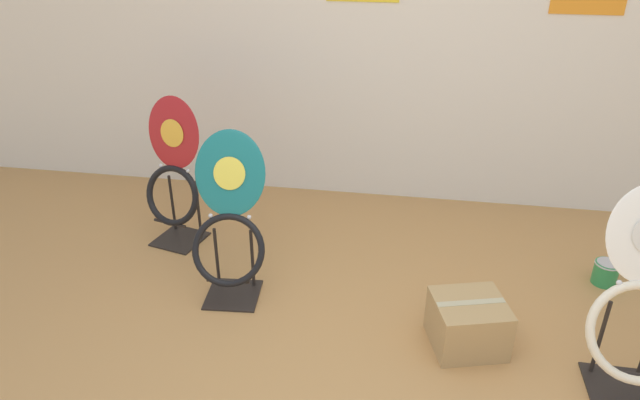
% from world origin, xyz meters
% --- Properties ---
extents(wall_back, '(8.00, 0.07, 2.60)m').
position_xyz_m(wall_back, '(0.00, 2.28, 1.30)').
color(wall_back, silver).
rests_on(wall_back, ground_plane).
extents(toilet_seat_display_crimson_swirl, '(0.40, 0.34, 0.91)m').
position_xyz_m(toilet_seat_display_crimson_swirl, '(-1.26, 1.42, 0.42)').
color(toilet_seat_display_crimson_swirl, black).
rests_on(toilet_seat_display_crimson_swirl, ground_plane).
extents(toilet_seat_display_teal_sax, '(0.40, 0.39, 0.88)m').
position_xyz_m(toilet_seat_display_teal_sax, '(-0.77, 0.94, 0.42)').
color(toilet_seat_display_teal_sax, black).
rests_on(toilet_seat_display_teal_sax, ground_plane).
extents(paint_can, '(0.14, 0.14, 0.14)m').
position_xyz_m(paint_can, '(1.25, 1.35, 0.07)').
color(paint_can, '#2D8E4C').
rests_on(paint_can, ground_plane).
extents(storage_box, '(0.40, 0.38, 0.25)m').
position_xyz_m(storage_box, '(0.45, 0.71, 0.12)').
color(storage_box, tan).
rests_on(storage_box, ground_plane).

